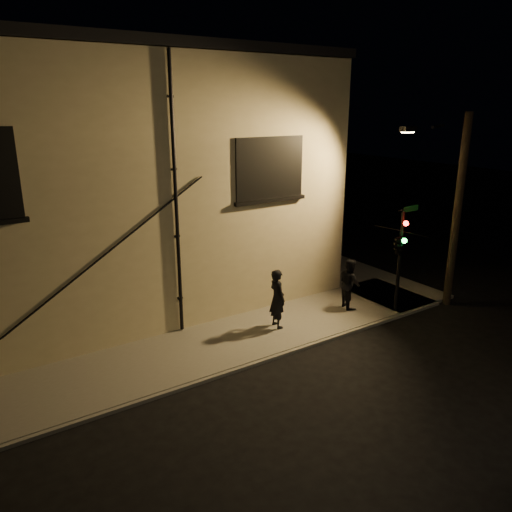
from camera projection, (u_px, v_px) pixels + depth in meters
ground at (282, 355)px, 14.51m from camera, size 90.00×90.00×0.00m
sidewalk at (239, 298)px, 18.63m from camera, size 21.00×16.00×0.12m
building at (78, 176)px, 18.80m from camera, size 16.20×12.23×8.80m
pedestrian_a at (277, 299)px, 15.82m from camera, size 0.52×0.74×1.93m
pedestrian_b at (349, 283)px, 17.39m from camera, size 0.89×1.02×1.77m
traffic_signal at (400, 244)px, 16.49m from camera, size 1.24×2.14×3.64m
streetlamp_pole at (454, 206)px, 17.18m from camera, size 2.02×1.38×6.77m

